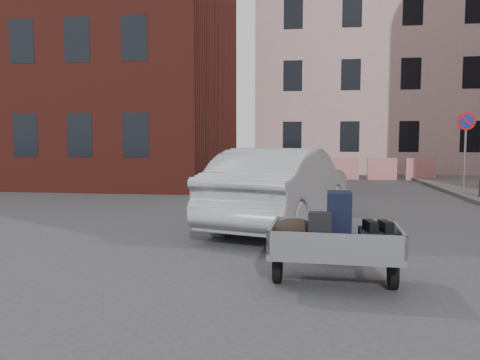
# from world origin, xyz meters

# --- Properties ---
(ground) EXTENTS (120.00, 120.00, 0.00)m
(ground) POSITION_xyz_m (0.00, 0.00, 0.00)
(ground) COLOR #38383A
(ground) RESTS_ON ground
(building_brick) EXTENTS (12.00, 10.00, 14.00)m
(building_brick) POSITION_xyz_m (-9.00, 13.00, 7.00)
(building_brick) COLOR #591E16
(building_brick) RESTS_ON ground
(building_pink) EXTENTS (16.00, 8.00, 14.00)m
(building_pink) POSITION_xyz_m (6.00, 22.00, 7.00)
(building_pink) COLOR #BF9993
(building_pink) RESTS_ON ground
(no_parking_sign) EXTENTS (0.60, 0.09, 2.65)m
(no_parking_sign) POSITION_xyz_m (6.00, 9.48, 2.01)
(no_parking_sign) COLOR gray
(no_parking_sign) RESTS_ON sidewalk
(barriers) EXTENTS (4.70, 0.18, 1.00)m
(barriers) POSITION_xyz_m (4.20, 15.00, 0.50)
(barriers) COLOR red
(barriers) RESTS_ON ground
(trailer) EXTENTS (1.65, 1.84, 1.20)m
(trailer) POSITION_xyz_m (0.97, -1.22, 0.61)
(trailer) COLOR black
(trailer) RESTS_ON ground
(dumpster) EXTENTS (3.18, 1.94, 1.26)m
(dumpster) POSITION_xyz_m (-0.12, 8.04, 0.63)
(dumpster) COLOR #1E5792
(dumpster) RESTS_ON ground
(silver_car) EXTENTS (3.12, 5.39, 1.68)m
(silver_car) POSITION_xyz_m (0.16, 2.80, 0.84)
(silver_car) COLOR #9A9CA1
(silver_car) RESTS_ON ground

